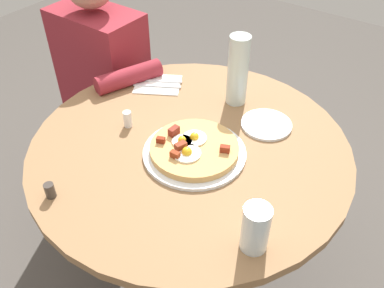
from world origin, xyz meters
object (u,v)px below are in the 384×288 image
(fork, at_px, (157,86))
(water_glass, at_px, (256,229))
(salt_shaker, at_px, (128,119))
(pizza_plate, at_px, (194,153))
(pepper_shaker, at_px, (50,190))
(dining_table, at_px, (190,183))
(bread_plate, at_px, (266,125))
(person_seated, at_px, (108,100))
(breakfast_pizza, at_px, (193,148))
(water_bottle, at_px, (238,70))
(knife, at_px, (159,81))

(fork, height_order, water_glass, water_glass)
(salt_shaker, bearing_deg, pizza_plate, 3.09)
(pizza_plate, xyz_separation_m, water_glass, (0.31, -0.19, 0.06))
(fork, bearing_deg, pepper_shaker, -109.19)
(dining_table, bearing_deg, fork, 146.62)
(bread_plate, bearing_deg, pizza_plate, -113.43)
(salt_shaker, bearing_deg, dining_table, 11.79)
(dining_table, xyz_separation_m, person_seated, (-0.65, 0.25, -0.06))
(salt_shaker, height_order, pepper_shaker, salt_shaker)
(pizza_plate, distance_m, breakfast_pizza, 0.02)
(pizza_plate, height_order, fork, pizza_plate)
(breakfast_pizza, height_order, water_bottle, water_bottle)
(breakfast_pizza, distance_m, water_glass, 0.37)
(water_bottle, bearing_deg, fork, -161.62)
(bread_plate, bearing_deg, dining_table, -124.10)
(salt_shaker, distance_m, pepper_shaker, 0.36)
(pizza_plate, distance_m, water_glass, 0.37)
(pizza_plate, bearing_deg, fork, 146.05)
(dining_table, distance_m, pepper_shaker, 0.48)
(dining_table, distance_m, knife, 0.43)
(pepper_shaker, bearing_deg, knife, 102.04)
(pizza_plate, distance_m, knife, 0.44)
(pepper_shaker, bearing_deg, salt_shaker, 96.81)
(pizza_plate, height_order, bread_plate, pizza_plate)
(person_seated, bearing_deg, pizza_plate, -22.13)
(pepper_shaker, bearing_deg, person_seated, 126.04)
(water_glass, bearing_deg, breakfast_pizza, 149.30)
(breakfast_pizza, bearing_deg, person_seated, 157.68)
(bread_plate, bearing_deg, water_glass, -65.62)
(person_seated, height_order, salt_shaker, person_seated)
(dining_table, bearing_deg, knife, 144.23)
(bread_plate, bearing_deg, knife, -179.94)
(breakfast_pizza, distance_m, fork, 0.40)
(person_seated, relative_size, water_bottle, 4.51)
(pepper_shaker, bearing_deg, dining_table, 66.30)
(dining_table, xyz_separation_m, salt_shaker, (-0.22, -0.05, 0.21))
(fork, bearing_deg, dining_table, -63.56)
(knife, bearing_deg, dining_table, -65.95)
(person_seated, height_order, water_bottle, person_seated)
(water_bottle, relative_size, pepper_shaker, 5.55)
(bread_plate, height_order, water_glass, water_glass)
(bread_plate, distance_m, fork, 0.45)
(person_seated, xyz_separation_m, pizza_plate, (0.69, -0.28, 0.24))
(person_seated, bearing_deg, pepper_shaker, -53.96)
(fork, height_order, water_bottle, water_bottle)
(person_seated, bearing_deg, breakfast_pizza, -22.32)
(fork, height_order, salt_shaker, salt_shaker)
(person_seated, xyz_separation_m, breakfast_pizza, (0.69, -0.28, 0.26))
(bread_plate, xyz_separation_m, fork, (-0.45, -0.03, 0.00))
(knife, distance_m, pepper_shaker, 0.64)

